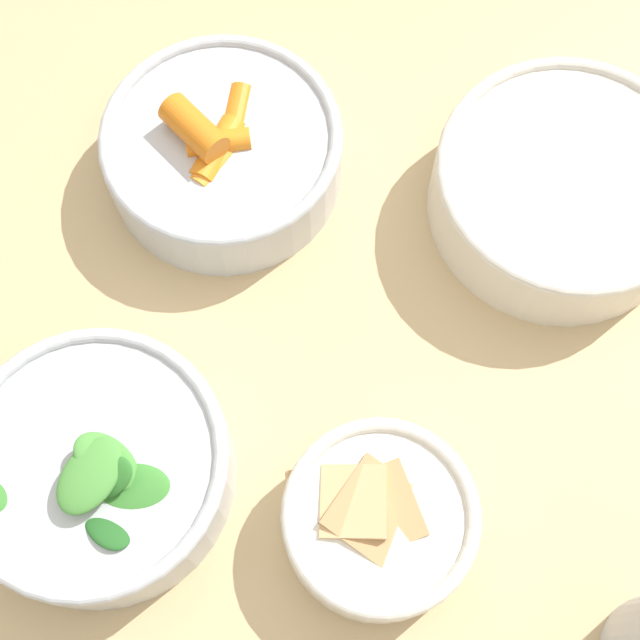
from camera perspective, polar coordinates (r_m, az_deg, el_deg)
ground_plane at (r=1.37m, az=0.81°, el=-10.79°), size 10.00×10.00×0.00m
dining_table at (r=0.75m, az=1.45°, el=-2.35°), size 0.96×1.06×0.75m
bowl_carrots at (r=0.67m, az=-6.23°, el=10.72°), size 0.18×0.18×0.07m
bowl_greens at (r=0.60m, az=-14.12°, el=-9.19°), size 0.17×0.18×0.08m
bowl_beans_hotdog at (r=0.68m, az=15.31°, el=7.99°), size 0.19×0.19×0.06m
bowl_cookies at (r=0.58m, az=3.79°, el=-12.60°), size 0.13×0.12×0.05m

